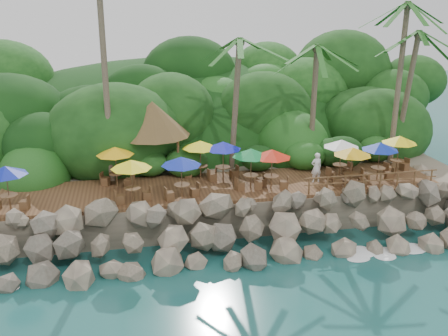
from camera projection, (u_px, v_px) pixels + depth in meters
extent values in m
plane|color=#19514F|center=(247.00, 269.00, 24.93)|extent=(140.00, 140.00, 0.00)
cube|color=gray|center=(200.00, 158.00, 39.52)|extent=(32.00, 25.20, 2.10)
ellipsoid|color=#143811|center=(188.00, 145.00, 46.84)|extent=(44.80, 28.00, 15.40)
cube|color=brown|center=(224.00, 187.00, 29.83)|extent=(26.00, 5.00, 0.20)
ellipsoid|color=white|center=(61.00, 283.00, 23.55)|extent=(1.20, 0.80, 0.06)
ellipsoid|color=white|center=(125.00, 277.00, 24.10)|extent=(1.20, 0.80, 0.06)
ellipsoid|color=white|center=(187.00, 271.00, 24.65)|extent=(1.20, 0.80, 0.06)
ellipsoid|color=white|center=(246.00, 265.00, 25.20)|extent=(1.20, 0.80, 0.06)
ellipsoid|color=white|center=(302.00, 260.00, 25.75)|extent=(1.20, 0.80, 0.06)
ellipsoid|color=white|center=(356.00, 254.00, 26.30)|extent=(1.20, 0.80, 0.06)
ellipsoid|color=white|center=(407.00, 249.00, 26.84)|extent=(1.20, 0.80, 0.06)
cylinder|color=brown|center=(105.00, 77.00, 29.56)|extent=(0.43, 3.17, 12.17)
cylinder|color=brown|center=(235.00, 107.00, 31.35)|extent=(0.87, 0.98, 8.37)
ellipsoid|color=#23601E|center=(236.00, 39.00, 30.04)|extent=(6.00, 6.00, 2.40)
cylinder|color=brown|center=(313.00, 106.00, 32.69)|extent=(0.64, 1.08, 7.91)
ellipsoid|color=#23601E|center=(317.00, 45.00, 31.46)|extent=(6.00, 6.00, 2.40)
cylinder|color=brown|center=(399.00, 85.00, 33.02)|extent=(1.48, 2.08, 10.44)
ellipsoid|color=#23601E|center=(408.00, 1.00, 31.37)|extent=(6.00, 6.00, 2.40)
cylinder|color=brown|center=(407.00, 97.00, 33.95)|extent=(0.58, 1.31, 8.68)
ellipsoid|color=#23601E|center=(414.00, 31.00, 32.59)|extent=(6.00, 6.00, 2.40)
cylinder|color=brown|center=(133.00, 161.00, 30.44)|extent=(0.16, 0.16, 2.40)
cylinder|color=brown|center=(178.00, 158.00, 30.95)|extent=(0.16, 0.16, 2.40)
cylinder|color=brown|center=(132.00, 149.00, 33.05)|extent=(0.16, 0.16, 2.40)
cylinder|color=brown|center=(174.00, 147.00, 33.56)|extent=(0.16, 0.16, 2.40)
cone|color=brown|center=(153.00, 118.00, 31.28)|extent=(4.68, 4.68, 2.20)
cylinder|color=brown|center=(223.00, 173.00, 30.74)|extent=(0.09, 0.09, 0.79)
cylinder|color=brown|center=(223.00, 167.00, 30.61)|extent=(0.89, 0.89, 0.05)
cylinder|color=brown|center=(223.00, 161.00, 30.49)|extent=(0.05, 0.05, 2.34)
cone|color=#0D15B4|center=(223.00, 145.00, 30.18)|extent=(2.24, 2.24, 0.48)
cube|color=brown|center=(212.00, 177.00, 30.49)|extent=(0.54, 0.54, 0.49)
cube|color=brown|center=(234.00, 174.00, 31.08)|extent=(0.54, 0.54, 0.49)
cylinder|color=brown|center=(117.00, 180.00, 29.61)|extent=(0.09, 0.09, 0.79)
cylinder|color=brown|center=(117.00, 173.00, 29.48)|extent=(0.89, 0.89, 0.05)
cylinder|color=brown|center=(116.00, 167.00, 29.36)|extent=(0.05, 0.05, 2.34)
cone|color=yellow|center=(115.00, 151.00, 29.05)|extent=(2.24, 2.24, 0.48)
cube|color=brown|center=(106.00, 181.00, 29.78)|extent=(0.58, 0.58, 0.49)
cube|color=brown|center=(129.00, 183.00, 29.52)|extent=(0.58, 0.58, 0.49)
cylinder|color=brown|center=(396.00, 166.00, 32.07)|extent=(0.09, 0.09, 0.79)
cylinder|color=brown|center=(397.00, 160.00, 31.95)|extent=(0.89, 0.89, 0.05)
cylinder|color=brown|center=(398.00, 155.00, 31.83)|extent=(0.05, 0.05, 2.34)
cone|color=yellow|center=(399.00, 139.00, 31.51)|extent=(2.24, 2.24, 0.48)
cube|color=brown|center=(388.00, 170.00, 31.76)|extent=(0.57, 0.57, 0.49)
cube|color=brown|center=(404.00, 167.00, 32.48)|extent=(0.57, 0.57, 0.49)
cylinder|color=brown|center=(339.00, 171.00, 31.17)|extent=(0.09, 0.09, 0.79)
cylinder|color=brown|center=(340.00, 165.00, 31.04)|extent=(0.89, 0.89, 0.05)
cylinder|color=brown|center=(340.00, 159.00, 30.93)|extent=(0.05, 0.05, 2.34)
cone|color=white|center=(341.00, 143.00, 30.61)|extent=(2.24, 2.24, 0.48)
cube|color=brown|center=(331.00, 175.00, 30.81)|extent=(0.59, 0.59, 0.49)
cube|color=brown|center=(347.00, 171.00, 31.63)|extent=(0.59, 0.59, 0.49)
cylinder|color=brown|center=(377.00, 174.00, 30.57)|extent=(0.09, 0.09, 0.79)
cylinder|color=brown|center=(378.00, 168.00, 30.44)|extent=(0.89, 0.89, 0.05)
cylinder|color=brown|center=(379.00, 162.00, 30.33)|extent=(0.05, 0.05, 2.34)
cone|color=#0B2297|center=(380.00, 146.00, 30.01)|extent=(2.24, 2.24, 0.48)
cube|color=brown|center=(365.00, 177.00, 30.58)|extent=(0.51, 0.51, 0.49)
cube|color=brown|center=(389.00, 176.00, 30.65)|extent=(0.51, 0.51, 0.49)
cylinder|color=brown|center=(271.00, 183.00, 29.11)|extent=(0.09, 0.09, 0.79)
cylinder|color=brown|center=(271.00, 176.00, 28.99)|extent=(0.89, 0.89, 0.05)
cylinder|color=brown|center=(271.00, 170.00, 28.87)|extent=(0.05, 0.05, 2.34)
cone|color=red|center=(272.00, 153.00, 28.56)|extent=(2.24, 2.24, 0.48)
cube|color=brown|center=(258.00, 185.00, 29.16)|extent=(0.53, 0.53, 0.49)
cube|color=brown|center=(284.00, 185.00, 29.16)|extent=(0.53, 0.53, 0.49)
cylinder|color=brown|center=(251.00, 182.00, 29.28)|extent=(0.09, 0.09, 0.79)
cylinder|color=brown|center=(251.00, 175.00, 29.15)|extent=(0.89, 0.89, 0.05)
cylinder|color=brown|center=(251.00, 169.00, 29.03)|extent=(0.05, 0.05, 2.34)
cone|color=#0D7734|center=(251.00, 153.00, 28.72)|extent=(2.24, 2.24, 0.48)
cube|color=brown|center=(240.00, 186.00, 29.01)|extent=(0.55, 0.55, 0.49)
cube|color=brown|center=(262.00, 182.00, 29.64)|extent=(0.55, 0.55, 0.49)
cylinder|color=brown|center=(201.00, 172.00, 30.96)|extent=(0.09, 0.09, 0.79)
cylinder|color=brown|center=(201.00, 166.00, 30.83)|extent=(0.89, 0.89, 0.05)
cylinder|color=brown|center=(200.00, 160.00, 30.72)|extent=(0.05, 0.05, 2.34)
cone|color=yellow|center=(200.00, 144.00, 30.40)|extent=(2.24, 2.24, 0.48)
cube|color=brown|center=(189.00, 174.00, 31.08)|extent=(0.56, 0.56, 0.49)
cube|color=brown|center=(212.00, 175.00, 30.93)|extent=(0.56, 0.56, 0.49)
cylinder|color=brown|center=(10.00, 203.00, 26.16)|extent=(0.09, 0.09, 0.79)
cylinder|color=brown|center=(9.00, 195.00, 26.04)|extent=(0.89, 0.89, 0.05)
cylinder|color=brown|center=(8.00, 189.00, 25.92)|extent=(0.05, 0.05, 2.34)
cone|color=#0B1A99|center=(5.00, 170.00, 25.60)|extent=(2.24, 2.24, 0.48)
cube|color=brown|center=(25.00, 205.00, 26.25)|extent=(0.50, 0.50, 0.49)
cylinder|color=brown|center=(350.00, 180.00, 29.53)|extent=(0.09, 0.09, 0.79)
cylinder|color=brown|center=(351.00, 174.00, 29.41)|extent=(0.89, 0.89, 0.05)
cylinder|color=brown|center=(351.00, 168.00, 29.29)|extent=(0.05, 0.05, 2.34)
cone|color=gold|center=(353.00, 151.00, 28.97)|extent=(2.24, 2.24, 0.48)
cube|color=brown|center=(337.00, 182.00, 29.60)|extent=(0.54, 0.54, 0.49)
cube|color=brown|center=(363.00, 183.00, 29.56)|extent=(0.54, 0.54, 0.49)
cylinder|color=brown|center=(133.00, 195.00, 27.20)|extent=(0.09, 0.09, 0.79)
cylinder|color=brown|center=(133.00, 188.00, 27.08)|extent=(0.89, 0.89, 0.05)
cylinder|color=brown|center=(132.00, 182.00, 26.96)|extent=(0.05, 0.05, 2.34)
cone|color=yellow|center=(131.00, 164.00, 26.64)|extent=(2.24, 2.24, 0.48)
cube|color=brown|center=(120.00, 199.00, 27.00)|extent=(0.52, 0.52, 0.49)
cube|color=brown|center=(147.00, 196.00, 27.50)|extent=(0.52, 0.52, 0.49)
cylinder|color=brown|center=(182.00, 192.00, 27.72)|extent=(0.09, 0.09, 0.79)
cylinder|color=brown|center=(182.00, 185.00, 27.59)|extent=(0.89, 0.89, 0.05)
cylinder|color=brown|center=(182.00, 178.00, 27.47)|extent=(0.05, 0.05, 2.34)
cone|color=#0C1F9E|center=(181.00, 161.00, 27.16)|extent=(2.24, 2.24, 0.48)
cube|color=brown|center=(169.00, 196.00, 27.46)|extent=(0.54, 0.54, 0.49)
cube|color=brown|center=(194.00, 192.00, 28.06)|extent=(0.54, 0.54, 0.49)
cylinder|color=brown|center=(309.00, 186.00, 28.28)|extent=(0.10, 0.10, 1.00)
cylinder|color=brown|center=(327.00, 185.00, 28.48)|extent=(0.10, 0.10, 1.00)
cylinder|color=brown|center=(345.00, 183.00, 28.68)|extent=(0.10, 0.10, 1.00)
cylinder|color=brown|center=(363.00, 182.00, 28.88)|extent=(0.10, 0.10, 1.00)
cylinder|color=brown|center=(380.00, 181.00, 29.08)|extent=(0.10, 0.10, 1.00)
cylinder|color=brown|center=(398.00, 180.00, 29.28)|extent=(0.10, 0.10, 1.00)
cylinder|color=brown|center=(415.00, 178.00, 29.48)|extent=(0.10, 0.10, 1.00)
cylinder|color=brown|center=(431.00, 177.00, 29.68)|extent=(0.10, 0.10, 1.00)
cube|color=brown|center=(372.00, 174.00, 28.84)|extent=(8.30, 0.06, 0.06)
cube|color=brown|center=(372.00, 181.00, 28.97)|extent=(8.30, 0.06, 0.06)
imported|color=white|center=(316.00, 168.00, 30.08)|extent=(0.72, 0.51, 1.87)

